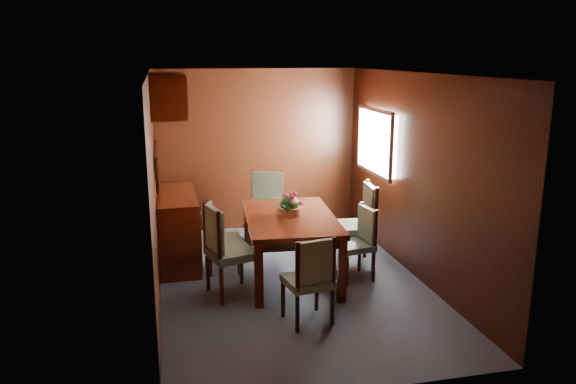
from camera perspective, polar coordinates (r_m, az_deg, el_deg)
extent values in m
plane|color=#3D4553|center=(6.66, 0.33, -9.16)|extent=(4.50, 4.50, 0.00)
cube|color=black|center=(6.13, -13.44, 0.24)|extent=(0.02, 4.50, 2.40)
cube|color=black|center=(6.78, 12.79, 1.57)|extent=(0.02, 4.50, 2.40)
cube|color=black|center=(8.45, -3.15, 4.27)|extent=(3.00, 0.02, 2.40)
cube|color=black|center=(4.21, 7.40, -5.69)|extent=(3.00, 0.02, 2.40)
cube|color=black|center=(6.13, 0.36, 11.97)|extent=(3.00, 4.50, 0.02)
cube|color=white|center=(7.72, 9.25, 5.08)|extent=(0.14, 1.10, 0.80)
cube|color=#B2B2B7|center=(7.69, 8.77, 5.07)|extent=(0.04, 1.20, 0.90)
cube|color=black|center=(7.09, -13.21, 2.73)|extent=(0.03, 1.36, 0.41)
cube|color=silver|center=(7.09, -13.06, 2.74)|extent=(0.01, 1.30, 0.35)
cube|color=#351006|center=(6.98, -12.18, 9.67)|extent=(0.40, 1.40, 0.50)
cube|color=#351006|center=(7.29, -11.12, -3.59)|extent=(0.48, 1.40, 0.90)
cube|color=#351006|center=(5.93, -3.01, -8.47)|extent=(0.10, 0.10, 0.71)
cube|color=#351006|center=(6.06, 5.48, -7.98)|extent=(0.10, 0.10, 0.71)
cube|color=#351006|center=(7.33, -4.11, -4.04)|extent=(0.10, 0.10, 0.71)
cube|color=#351006|center=(7.45, 2.75, -3.75)|extent=(0.10, 0.10, 0.71)
cube|color=black|center=(6.58, 0.21, -3.37)|extent=(1.02, 1.58, 0.10)
cube|color=#351006|center=(6.55, 0.21, -2.68)|extent=(1.15, 1.71, 0.06)
cylinder|color=black|center=(6.43, -8.14, -8.16)|extent=(0.05, 0.05, 0.42)
cylinder|color=black|center=(6.05, -6.76, -9.53)|extent=(0.05, 0.05, 0.42)
cylinder|color=black|center=(6.56, -4.76, -7.59)|extent=(0.05, 0.05, 0.42)
cylinder|color=black|center=(6.19, -3.19, -8.89)|extent=(0.05, 0.05, 0.42)
cube|color=#576D53|center=(6.21, -5.77, -6.19)|extent=(0.58, 0.60, 0.09)
cylinder|color=black|center=(6.24, -8.41, -3.46)|extent=(0.05, 0.05, 0.56)
cylinder|color=black|center=(5.85, -7.01, -4.58)|extent=(0.05, 0.05, 0.56)
cube|color=#576D53|center=(6.04, -7.54, -3.78)|extent=(0.18, 0.45, 0.47)
cylinder|color=black|center=(7.16, -7.86, -6.12)|extent=(0.04, 0.04, 0.35)
cylinder|color=black|center=(6.82, -7.87, -7.13)|extent=(0.04, 0.04, 0.35)
cylinder|color=black|center=(7.16, -5.14, -6.03)|extent=(0.04, 0.04, 0.35)
cylinder|color=black|center=(6.83, -5.01, -7.04)|extent=(0.04, 0.04, 0.35)
cube|color=#576D53|center=(6.91, -6.52, -4.80)|extent=(0.43, 0.45, 0.07)
cylinder|color=black|center=(7.01, -8.06, -2.59)|extent=(0.04, 0.04, 0.46)
cylinder|color=black|center=(6.67, -8.08, -3.45)|extent=(0.04, 0.04, 0.46)
cube|color=#576D53|center=(6.84, -7.92, -2.86)|extent=(0.09, 0.38, 0.39)
cylinder|color=black|center=(6.69, 8.68, -7.59)|extent=(0.04, 0.04, 0.35)
cylinder|color=black|center=(6.98, 7.26, -6.59)|extent=(0.04, 0.04, 0.35)
cylinder|color=black|center=(6.54, 6.01, -8.01)|extent=(0.04, 0.04, 0.35)
cylinder|color=black|center=(6.84, 4.68, -6.97)|extent=(0.04, 0.04, 0.35)
cube|color=#576D53|center=(6.68, 6.71, -5.44)|extent=(0.45, 0.46, 0.07)
cylinder|color=black|center=(6.54, 8.89, -3.78)|extent=(0.04, 0.04, 0.47)
cylinder|color=black|center=(6.84, 7.44, -2.94)|extent=(0.04, 0.04, 0.47)
cube|color=#576D53|center=(6.67, 8.02, -3.22)|extent=(0.10, 0.38, 0.40)
cylinder|color=black|center=(7.04, 8.69, -6.17)|extent=(0.05, 0.05, 0.42)
cylinder|color=black|center=(7.43, 7.81, -5.05)|extent=(0.05, 0.05, 0.42)
cylinder|color=black|center=(6.95, 5.40, -6.35)|extent=(0.05, 0.05, 0.42)
cylinder|color=black|center=(7.35, 4.70, -5.20)|extent=(0.05, 0.05, 0.42)
cube|color=#576D53|center=(7.10, 6.71, -3.58)|extent=(0.53, 0.54, 0.09)
cylinder|color=black|center=(6.88, 8.94, -1.81)|extent=(0.05, 0.05, 0.56)
cylinder|color=black|center=(7.28, 8.04, -0.90)|extent=(0.05, 0.05, 0.56)
cube|color=#576D53|center=(7.07, 8.31, -1.18)|extent=(0.11, 0.46, 0.47)
cylinder|color=black|center=(5.48, 0.95, -12.33)|extent=(0.04, 0.04, 0.37)
cylinder|color=black|center=(5.63, 4.54, -11.63)|extent=(0.04, 0.04, 0.37)
cylinder|color=black|center=(5.78, -0.51, -10.89)|extent=(0.04, 0.04, 0.37)
cylinder|color=black|center=(5.92, 2.92, -10.28)|extent=(0.04, 0.04, 0.37)
cube|color=#576D53|center=(5.60, 2.00, -9.04)|extent=(0.50, 0.48, 0.08)
cylinder|color=black|center=(5.27, 1.01, -7.63)|extent=(0.04, 0.04, 0.49)
cylinder|color=black|center=(5.43, 4.68, -7.04)|extent=(0.04, 0.04, 0.49)
cube|color=#576D53|center=(5.36, 2.79, -7.08)|extent=(0.40, 0.12, 0.41)
cylinder|color=black|center=(8.09, -0.56, -3.40)|extent=(0.05, 0.05, 0.41)
cylinder|color=black|center=(8.13, -3.51, -3.34)|extent=(0.05, 0.05, 0.41)
cylinder|color=black|center=(7.71, -0.75, -4.27)|extent=(0.05, 0.05, 0.41)
cylinder|color=black|center=(7.75, -3.85, -4.21)|extent=(0.05, 0.05, 0.41)
cube|color=#576D53|center=(7.84, -2.19, -1.94)|extent=(0.59, 0.58, 0.08)
cylinder|color=black|center=(7.96, -0.56, 0.34)|extent=(0.05, 0.05, 0.54)
cylinder|color=black|center=(7.99, -3.56, 0.37)|extent=(0.05, 0.05, 0.54)
cube|color=#576D53|center=(7.95, -2.08, 0.47)|extent=(0.44, 0.18, 0.46)
cylinder|color=#C8653D|center=(6.60, 0.16, -1.89)|extent=(0.29, 0.29, 0.09)
sphere|color=#1A4D19|center=(6.58, 0.16, -1.33)|extent=(0.22, 0.22, 0.22)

